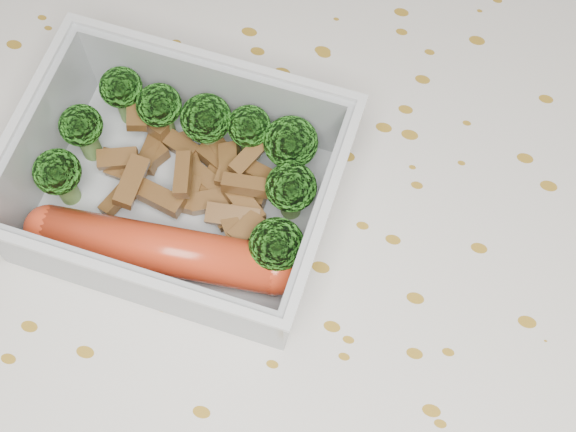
# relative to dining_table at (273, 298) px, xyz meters

# --- Properties ---
(dining_table) EXTENTS (1.40, 0.90, 0.75)m
(dining_table) POSITION_rel_dining_table_xyz_m (0.00, 0.00, 0.00)
(dining_table) COLOR brown
(dining_table) RESTS_ON ground
(tablecloth) EXTENTS (1.46, 0.96, 0.19)m
(tablecloth) POSITION_rel_dining_table_xyz_m (0.00, 0.00, 0.05)
(tablecloth) COLOR silver
(tablecloth) RESTS_ON dining_table
(lunch_container) EXTENTS (0.17, 0.13, 0.06)m
(lunch_container) POSITION_rel_dining_table_xyz_m (-0.05, 0.01, 0.11)
(lunch_container) COLOR silver
(lunch_container) RESTS_ON tablecloth
(broccoli_florets) EXTENTS (0.15, 0.09, 0.04)m
(broccoli_florets) POSITION_rel_dining_table_xyz_m (-0.04, 0.03, 0.12)
(broccoli_florets) COLOR #608C3F
(broccoli_florets) RESTS_ON lunch_container
(meat_pile) EXTENTS (0.10, 0.07, 0.03)m
(meat_pile) POSITION_rel_dining_table_xyz_m (-0.05, 0.02, 0.10)
(meat_pile) COLOR brown
(meat_pile) RESTS_ON lunch_container
(sausage) EXTENTS (0.14, 0.04, 0.03)m
(sausage) POSITION_rel_dining_table_xyz_m (-0.05, -0.02, 0.11)
(sausage) COLOR red
(sausage) RESTS_ON lunch_container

